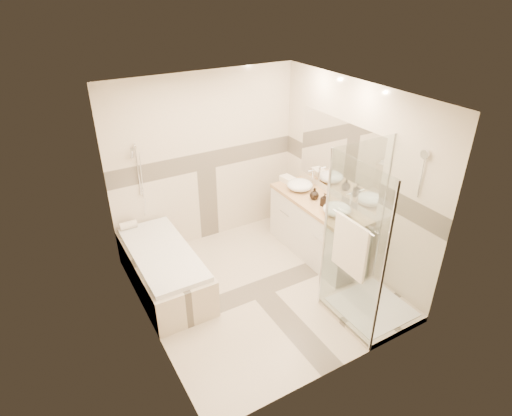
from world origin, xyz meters
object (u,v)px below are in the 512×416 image
vessel_sink_far (337,209)px  amenity_bottle_b (314,194)px  amenity_bottle_a (324,200)px  vanity (317,228)px  shower_enclosure (364,278)px  vessel_sink_near (300,185)px  bathtub (164,267)px

vessel_sink_far → amenity_bottle_b: amenity_bottle_b is taller
vessel_sink_far → amenity_bottle_a: bearing=90.0°
vanity → amenity_bottle_a: 0.53m
shower_enclosure → vessel_sink_near: size_ratio=5.49×
bathtub → amenity_bottle_a: bearing=-12.9°
vessel_sink_near → vessel_sink_far: size_ratio=1.03×
shower_enclosure → amenity_bottle_b: 1.45m
vanity → vessel_sink_far: (-0.02, -0.40, 0.50)m
vessel_sink_near → amenity_bottle_b: size_ratio=2.21×
shower_enclosure → vessel_sink_near: 1.77m
bathtub → vessel_sink_far: bearing=-19.3°
vessel_sink_near → amenity_bottle_b: amenity_bottle_b is taller
vessel_sink_near → vanity: bearing=-87.3°
vanity → amenity_bottle_a: bearing=-98.3°
vessel_sink_far → amenity_bottle_a: (0.00, 0.26, 0.02)m
bathtub → vanity: 2.18m
shower_enclosure → vessel_sink_far: size_ratio=5.64×
vessel_sink_near → amenity_bottle_a: bearing=-90.0°
bathtub → vessel_sink_near: size_ratio=4.58×
bathtub → shower_enclosure: (1.86, -1.62, 0.20)m
vanity → shower_enclosure: size_ratio=0.79×
amenity_bottle_a → vessel_sink_far: bearing=-90.0°
shower_enclosure → amenity_bottle_b: (0.27, 1.36, 0.43)m
bathtub → amenity_bottle_b: amenity_bottle_b is taller
shower_enclosure → vessel_sink_near: (0.27, 1.70, 0.42)m
shower_enclosure → vessel_sink_near: shower_enclosure is taller
vessel_sink_near → vessel_sink_far: vessel_sink_near is taller
vessel_sink_near → shower_enclosure: bearing=-99.1°
bathtub → amenity_bottle_b: 2.24m
vessel_sink_far → bathtub: bearing=160.7°
amenity_bottle_a → vanity: bearing=81.7°
bathtub → shower_enclosure: size_ratio=0.83×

